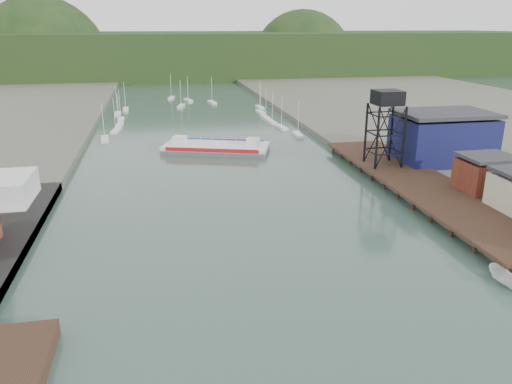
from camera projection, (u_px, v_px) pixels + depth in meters
name	position (u px, v px, depth m)	size (l,w,h in m)	color
ground	(301.00, 358.00, 49.20)	(600.00, 600.00, 0.00)	#2E4841
east_pier	(420.00, 183.00, 97.20)	(14.00, 70.00, 2.45)	black
lift_tower	(387.00, 102.00, 104.51)	(6.50, 6.50, 16.00)	black
blue_shed	(442.00, 137.00, 111.88)	(20.50, 14.50, 11.30)	#0D0D3A
marina_sailboats	(194.00, 115.00, 177.78)	(57.71, 92.65, 0.90)	silver
distant_hills	(167.00, 57.00, 325.20)	(500.00, 120.00, 80.00)	black
chain_ferry	(216.00, 148.00, 127.98)	(28.58, 18.59, 3.83)	#545457
motorboat	(505.00, 278.00, 62.53)	(2.05, 5.44, 2.10)	silver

